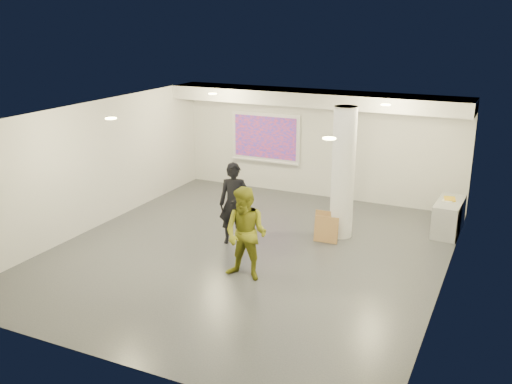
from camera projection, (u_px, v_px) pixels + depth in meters
The scene contains 20 objects.
floor at pixel (248, 252), 12.26m from camera, with size 8.00×9.00×0.01m, color #393C41.
ceiling at pixel (247, 114), 11.37m from camera, with size 8.00×9.00×0.01m, color silver.
wall_back at pixel (319, 144), 15.71m from camera, with size 8.00×0.01×3.00m, color silver.
wall_front at pixel (107, 269), 7.93m from camera, with size 8.00×0.01×3.00m, color silver.
wall_left at pixel (96, 165), 13.44m from camera, with size 0.01×9.00×3.00m, color silver.
wall_right at pixel (449, 213), 10.19m from camera, with size 0.01×9.00×3.00m, color silver.
soffit_band at pixel (314, 98), 14.84m from camera, with size 8.00×1.10×0.36m, color silver.
downlight_nw at pixel (213, 94), 14.43m from camera, with size 0.22×0.22×0.02m, color #FFF896.
downlight_ne at pixel (386, 105), 12.65m from camera, with size 0.22×0.22×0.02m, color #FFF896.
downlight_sw at pixel (111, 118), 10.97m from camera, with size 0.22×0.22×0.02m, color #FFF896.
downlight_se at pixel (329, 138), 9.19m from camera, with size 0.22×0.22×0.02m, color #FFF896.
column at pixel (343, 173), 12.77m from camera, with size 0.52×0.52×3.00m, color white.
projection_screen at pixel (266, 138), 16.31m from camera, with size 2.10×0.13×1.42m.
credenza at pixel (449, 217), 13.28m from camera, with size 0.56×1.33×0.78m, color #9B9EA1.
papers_stack at pixel (448, 200), 13.19m from camera, with size 0.23×0.29×0.02m, color white.
postit_pad at pixel (450, 199), 13.26m from camera, with size 0.25×0.34×0.03m, color yellow.
cardboard_back at pixel (327, 224), 13.06m from camera, with size 0.56×0.05×0.61m, color #A07341.
cardboard_front at pixel (326, 230), 12.74m from camera, with size 0.54×0.05×0.59m, color #A07341.
woman at pixel (234, 204), 12.53m from camera, with size 0.67×0.44×1.83m, color black.
man at pixel (246, 234), 10.81m from camera, with size 0.89×0.69×1.82m, color olive.
Camera 1 is at (4.97, -10.18, 4.88)m, focal length 40.00 mm.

